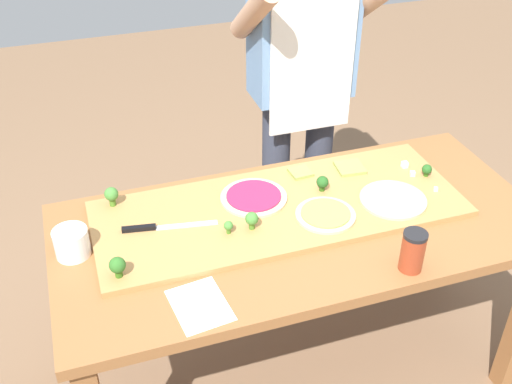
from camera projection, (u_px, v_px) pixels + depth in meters
name	position (u px, v px, depth m)	size (l,w,h in m)	color
ground_plane	(293.00, 368.00, 2.49)	(8.00, 8.00, 0.00)	brown
prep_table	(299.00, 246.00, 2.13)	(1.64, 0.76, 0.74)	brown
cutting_board	(280.00, 209.00, 2.12)	(1.27, 0.48, 0.02)	#B27F47
chefs_knife	(156.00, 227.00, 2.01)	(0.31, 0.07, 0.02)	#B7BABF
pizza_whole_white_garlic	(393.00, 199.00, 2.14)	(0.23, 0.23, 0.02)	beige
pizza_whole_beet_magenta	(254.00, 197.00, 2.15)	(0.23, 0.23, 0.02)	beige
pizza_whole_pesto_green	(326.00, 214.00, 2.07)	(0.20, 0.20, 0.02)	beige
pizza_slice_center	(350.00, 167.00, 2.31)	(0.10, 0.10, 0.01)	#899E4C
pizza_slice_far_right	(300.00, 172.00, 2.28)	(0.08, 0.08, 0.01)	#899E4C
broccoli_floret_center_right	(111.00, 195.00, 2.10)	(0.05, 0.05, 0.07)	#487A23
broccoli_floret_front_left	(322.00, 182.00, 2.18)	(0.04, 0.04, 0.06)	#2C5915
broccoli_floret_front_mid	(252.00, 220.00, 1.99)	(0.04, 0.04, 0.06)	#487A23
broccoli_floret_center_left	(427.00, 170.00, 2.26)	(0.04, 0.04, 0.05)	#2C5915
broccoli_floret_back_right	(228.00, 226.00, 1.98)	(0.03, 0.03, 0.05)	#487A23
broccoli_floret_back_mid	(117.00, 266.00, 1.80)	(0.05, 0.05, 0.07)	#366618
cheese_crumble_a	(435.00, 189.00, 2.19)	(0.01, 0.01, 0.01)	white
cheese_crumble_b	(405.00, 165.00, 2.32)	(0.02, 0.02, 0.02)	white
cheese_crumble_c	(413.00, 174.00, 2.27)	(0.02, 0.02, 0.02)	silver
flour_cup	(72.00, 244.00, 1.92)	(0.11, 0.11, 0.09)	white
sauce_jar	(413.00, 251.00, 1.85)	(0.07, 0.07, 0.14)	#99381E
recipe_note	(200.00, 305.00, 1.76)	(0.15, 0.19, 0.00)	white
cook_center	(302.00, 72.00, 2.46)	(0.54, 0.39, 1.67)	#333847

